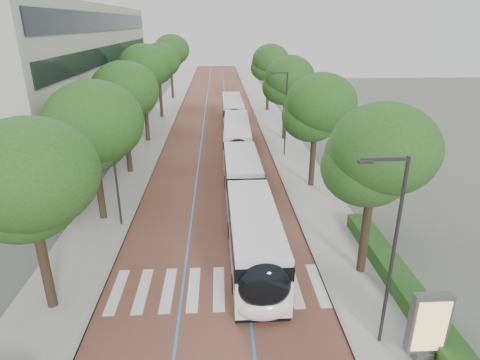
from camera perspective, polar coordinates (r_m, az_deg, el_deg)
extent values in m
plane|color=#51544C|center=(19.92, -3.62, -16.84)|extent=(160.00, 160.00, 0.00)
cube|color=brown|center=(56.98, -3.44, 8.98)|extent=(11.00, 140.00, 0.02)
cube|color=gray|center=(57.50, -11.02, 8.79)|extent=(4.00, 140.00, 0.12)
cube|color=gray|center=(57.41, 4.16, 9.11)|extent=(4.00, 140.00, 0.12)
cube|color=gray|center=(57.27, -9.12, 8.87)|extent=(0.20, 140.00, 0.14)
cube|color=gray|center=(57.20, 2.25, 9.11)|extent=(0.20, 140.00, 0.14)
cube|color=silver|center=(21.33, -17.07, -14.88)|extent=(0.55, 3.60, 0.01)
cube|color=silver|center=(21.06, -13.66, -15.01)|extent=(0.55, 3.60, 0.01)
cube|color=silver|center=(20.86, -10.16, -15.08)|extent=(0.55, 3.60, 0.01)
cube|color=silver|center=(20.74, -6.61, -15.10)|extent=(0.55, 3.60, 0.01)
cube|color=silver|center=(20.69, -3.04, -15.06)|extent=(0.55, 3.60, 0.01)
cube|color=silver|center=(20.72, 0.54, -14.97)|extent=(0.55, 3.60, 0.01)
cube|color=silver|center=(20.83, 4.10, -14.82)|extent=(0.55, 3.60, 0.01)
cube|color=silver|center=(21.00, 7.60, -14.62)|extent=(0.55, 3.60, 0.01)
cube|color=silver|center=(21.25, 11.02, -14.38)|extent=(0.55, 3.60, 0.01)
cube|color=blue|center=(57.01, -5.07, 8.96)|extent=(0.12, 126.00, 0.01)
cube|color=blue|center=(56.99, -1.81, 9.03)|extent=(0.12, 126.00, 0.01)
cube|color=#B1B0A4|center=(48.23, -28.15, 12.71)|extent=(18.00, 40.00, 14.00)
cube|color=black|center=(45.90, -16.87, 8.86)|extent=(0.12, 38.00, 1.60)
cube|color=black|center=(45.36, -17.31, 12.80)|extent=(0.12, 38.00, 1.60)
cube|color=black|center=(45.04, -17.77, 16.81)|extent=(0.12, 38.00, 1.60)
cube|color=black|center=(44.94, -18.23, 20.60)|extent=(0.12, 38.00, 1.60)
cube|color=#1A4818|center=(21.46, 22.22, -13.77)|extent=(1.20, 14.00, 0.80)
cylinder|color=#2D2D2F|center=(16.39, 20.88, -10.20)|extent=(0.14, 0.14, 8.00)
cube|color=#2D2D2F|center=(14.49, 20.00, 2.81)|extent=(1.70, 0.12, 0.12)
cube|color=#2D2D2F|center=(14.26, 17.37, 2.50)|extent=(0.50, 0.20, 0.10)
cylinder|color=#2D2D2F|center=(39.05, 6.54, 9.22)|extent=(0.14, 0.14, 8.00)
cube|color=#2D2D2F|center=(38.29, 5.57, 14.94)|extent=(1.70, 0.12, 0.12)
cube|color=#2D2D2F|center=(38.20, 4.49, 14.84)|extent=(0.50, 0.20, 0.10)
cylinder|color=#2D2D2F|center=(25.83, -17.42, 1.93)|extent=(0.14, 0.14, 8.00)
cylinder|color=black|center=(20.24, -25.96, -11.13)|extent=(0.44, 0.44, 4.33)
ellipsoid|color=#1B4F19|center=(18.57, -27.92, -0.75)|extent=(5.42, 5.42, 4.60)
cylinder|color=black|center=(27.78, -19.30, -1.26)|extent=(0.44, 0.44, 4.33)
ellipsoid|color=#1B4F19|center=(26.59, -20.34, 6.58)|extent=(5.96, 5.96, 5.07)
cylinder|color=black|center=(35.95, -15.66, 4.56)|extent=(0.44, 0.44, 4.69)
ellipsoid|color=#1B4F19|center=(35.00, -16.36, 11.25)|extent=(5.51, 5.51, 4.68)
cylinder|color=black|center=(45.37, -13.16, 8.63)|extent=(0.44, 0.44, 5.30)
ellipsoid|color=#1B4F19|center=(44.59, -13.70, 14.67)|extent=(5.42, 5.42, 4.61)
cylinder|color=black|center=(57.03, -11.20, 11.18)|extent=(0.44, 0.44, 4.99)
ellipsoid|color=#1B4F19|center=(56.42, -11.54, 15.71)|extent=(5.37, 5.37, 4.57)
cylinder|color=black|center=(71.72, -9.64, 13.47)|extent=(0.44, 0.44, 5.31)
ellipsoid|color=#1B4F19|center=(71.22, -9.89, 17.31)|extent=(5.90, 5.90, 5.02)
cylinder|color=black|center=(21.61, 17.32, -7.47)|extent=(0.44, 0.44, 4.46)
ellipsoid|color=#1B4F19|center=(20.03, 18.59, 2.77)|extent=(5.09, 5.09, 4.33)
cylinder|color=black|center=(32.17, 10.26, 2.75)|extent=(0.44, 0.44, 4.36)
ellipsoid|color=#1B4F19|center=(31.14, 10.75, 9.67)|extent=(5.30, 5.30, 4.51)
cylinder|color=black|center=(45.38, 6.35, 8.53)|extent=(0.44, 0.44, 4.48)
ellipsoid|color=#1B4F19|center=(44.65, 6.57, 13.63)|extent=(5.36, 5.36, 4.55)
cylinder|color=black|center=(60.90, 3.94, 12.05)|extent=(0.44, 0.44, 4.75)
ellipsoid|color=#1B4F19|center=(60.34, 4.05, 16.10)|extent=(5.31, 5.31, 4.51)
cylinder|color=black|center=(25.98, 0.92, -2.49)|extent=(2.31, 0.92, 2.30)
cube|color=white|center=(21.68, 1.98, -9.25)|extent=(2.58, 9.38, 1.82)
cube|color=black|center=(21.12, 2.02, -6.59)|extent=(2.62, 9.19, 0.97)
cube|color=silver|center=(20.82, 2.04, -5.04)|extent=(2.53, 9.19, 0.31)
cube|color=black|center=(22.25, 1.94, -11.66)|extent=(2.53, 9.01, 0.35)
cube|color=white|center=(30.15, 0.27, -0.05)|extent=(2.57, 7.76, 1.82)
cube|color=black|center=(29.75, 0.28, 2.00)|extent=(2.61, 7.61, 0.97)
cube|color=silver|center=(29.55, 0.28, 3.17)|extent=(2.52, 7.61, 0.31)
cube|color=black|center=(30.57, 0.27, -1.94)|extent=(2.51, 7.45, 0.35)
ellipsoid|color=black|center=(17.51, 3.47, -14.74)|extent=(2.36, 1.12, 2.28)
ellipsoid|color=white|center=(18.17, 3.41, -17.73)|extent=(2.36, 1.02, 1.14)
cylinder|color=black|center=(20.12, -0.72, -14.55)|extent=(0.31, 1.00, 1.00)
cylinder|color=black|center=(20.34, 5.85, -14.24)|extent=(0.31, 1.00, 1.00)
cylinder|color=black|center=(31.94, -1.95, -0.27)|extent=(0.31, 1.00, 1.00)
cylinder|color=black|center=(32.07, 2.09, -0.17)|extent=(0.31, 1.00, 1.00)
cylinder|color=black|center=(24.66, -1.36, -7.20)|extent=(0.31, 1.00, 1.00)
cylinder|color=black|center=(24.83, 3.89, -7.03)|extent=(0.31, 1.00, 1.00)
cube|color=white|center=(40.32, -0.45, 5.57)|extent=(2.88, 12.07, 1.82)
cube|color=black|center=(40.02, -0.45, 7.14)|extent=(2.92, 11.84, 0.97)
cube|color=silver|center=(39.87, -0.46, 8.03)|extent=(2.83, 11.83, 0.31)
cube|color=black|center=(40.63, -0.45, 4.09)|extent=(2.82, 11.59, 0.35)
ellipsoid|color=black|center=(34.51, -0.31, 4.08)|extent=(2.38, 1.17, 2.28)
ellipsoid|color=white|center=(34.82, -0.30, 2.26)|extent=(2.38, 1.07, 1.14)
cylinder|color=black|center=(37.11, -2.11, 2.89)|extent=(0.33, 1.01, 1.00)
cylinder|color=black|center=(37.14, 1.38, 2.92)|extent=(0.33, 1.01, 1.00)
cylinder|color=black|center=(44.19, -1.99, 5.96)|extent=(0.33, 1.01, 1.00)
cylinder|color=black|center=(44.21, 0.95, 5.98)|extent=(0.33, 1.01, 1.00)
cube|color=white|center=(52.71, -1.06, 9.38)|extent=(2.52, 12.00, 1.82)
cube|color=black|center=(52.49, -1.07, 10.60)|extent=(2.56, 11.76, 0.97)
cube|color=silver|center=(52.37, -1.07, 11.29)|extent=(2.47, 11.76, 0.31)
cube|color=black|center=(52.95, -1.05, 8.23)|extent=(2.47, 11.52, 0.35)
ellipsoid|color=black|center=(46.85, -0.79, 8.77)|extent=(2.35, 1.10, 2.28)
ellipsoid|color=white|center=(47.06, -0.78, 7.40)|extent=(2.35, 1.00, 1.14)
cylinder|color=black|center=(49.35, -2.21, 7.62)|extent=(0.30, 1.00, 1.00)
cylinder|color=black|center=(49.44, 0.43, 7.66)|extent=(0.30, 1.00, 1.00)
cylinder|color=black|center=(56.56, -2.37, 9.42)|extent=(0.30, 1.00, 1.00)
cylinder|color=black|center=(56.64, -0.05, 9.45)|extent=(0.30, 1.00, 1.00)
cube|color=#59595B|center=(18.37, 24.44, -21.63)|extent=(0.68, 0.57, 0.45)
cube|color=#59595B|center=(17.42, 25.23, -17.94)|extent=(1.46, 0.40, 2.58)
cube|color=#ECD17D|center=(17.28, 25.56, -18.36)|extent=(1.23, 0.03, 2.24)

